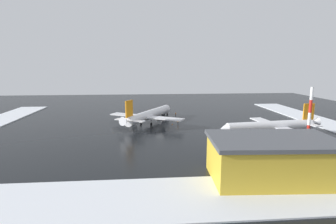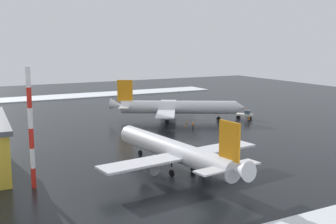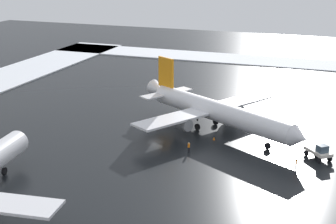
{
  "view_description": "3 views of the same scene",
  "coord_description": "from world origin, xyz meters",
  "px_view_note": "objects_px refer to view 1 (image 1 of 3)",
  "views": [
    {
      "loc": [
        -5.04,
        -92.39,
        23.04
      ],
      "look_at": [
        3.54,
        7.04,
        5.27
      ],
      "focal_mm": 28.0,
      "sensor_mm": 36.0,
      "label": 1
    },
    {
      "loc": [
        96.26,
        -45.23,
        21.71
      ],
      "look_at": [
        -2.01,
        6.87,
        2.86
      ],
      "focal_mm": 45.0,
      "sensor_mm": 36.0,
      "label": 2
    },
    {
      "loc": [
        80.76,
        31.97,
        30.86
      ],
      "look_at": [
        -0.56,
        2.26,
        3.61
      ],
      "focal_mm": 55.0,
      "sensor_mm": 36.0,
      "label": 3
    }
  ],
  "objects_px": {
    "ground_crew_mid_apron": "(149,111)",
    "cargo_hangar": "(272,159)",
    "airplane_far_rear": "(149,115)",
    "ground_crew_beside_wing": "(176,114)",
    "pushback_tug": "(164,112)",
    "antenna_mast": "(309,125)",
    "traffic_cone_near_nose": "(161,122)",
    "ground_crew_near_tug": "(178,122)",
    "traffic_cone_mid_line": "(172,124)",
    "airplane_distant_tail": "(273,126)"
  },
  "relations": [
    {
      "from": "ground_crew_mid_apron",
      "to": "cargo_hangar",
      "type": "relative_size",
      "value": 0.07
    },
    {
      "from": "airplane_far_rear",
      "to": "ground_crew_beside_wing",
      "type": "distance_m",
      "value": 20.26
    },
    {
      "from": "pushback_tug",
      "to": "antenna_mast",
      "type": "xyz_separation_m",
      "value": [
        30.19,
        -63.33,
        7.78
      ]
    },
    {
      "from": "traffic_cone_near_nose",
      "to": "ground_crew_near_tug",
      "type": "bearing_deg",
      "value": -19.03
    },
    {
      "from": "ground_crew_near_tug",
      "to": "traffic_cone_mid_line",
      "type": "xyz_separation_m",
      "value": [
        -2.39,
        -0.79,
        -0.7
      ]
    },
    {
      "from": "cargo_hangar",
      "to": "ground_crew_beside_wing",
      "type": "bearing_deg",
      "value": 102.66
    },
    {
      "from": "airplane_distant_tail",
      "to": "ground_crew_mid_apron",
      "type": "relative_size",
      "value": 20.85
    },
    {
      "from": "ground_crew_mid_apron",
      "to": "antenna_mast",
      "type": "bearing_deg",
      "value": -15.98
    },
    {
      "from": "airplane_distant_tail",
      "to": "pushback_tug",
      "type": "bearing_deg",
      "value": -57.87
    },
    {
      "from": "cargo_hangar",
      "to": "traffic_cone_mid_line",
      "type": "relative_size",
      "value": 46.93
    },
    {
      "from": "ground_crew_beside_wing",
      "to": "ground_crew_mid_apron",
      "type": "xyz_separation_m",
      "value": [
        -11.96,
        8.56,
        0.0
      ]
    },
    {
      "from": "ground_crew_mid_apron",
      "to": "cargo_hangar",
      "type": "xyz_separation_m",
      "value": [
        23.51,
        -78.25,
        3.47
      ]
    },
    {
      "from": "antenna_mast",
      "to": "pushback_tug",
      "type": "bearing_deg",
      "value": 115.49
    },
    {
      "from": "ground_crew_beside_wing",
      "to": "airplane_far_rear",
      "type": "bearing_deg",
      "value": 12.85
    },
    {
      "from": "ground_crew_mid_apron",
      "to": "traffic_cone_near_nose",
      "type": "xyz_separation_m",
      "value": [
        4.17,
        -23.13,
        -0.7
      ]
    },
    {
      "from": "ground_crew_beside_wing",
      "to": "ground_crew_mid_apron",
      "type": "bearing_deg",
      "value": -73.89
    },
    {
      "from": "ground_crew_beside_wing",
      "to": "traffic_cone_near_nose",
      "type": "distance_m",
      "value": 16.54
    },
    {
      "from": "ground_crew_mid_apron",
      "to": "traffic_cone_mid_line",
      "type": "distance_m",
      "value": 27.63
    },
    {
      "from": "airplane_far_rear",
      "to": "ground_crew_mid_apron",
      "type": "xyz_separation_m",
      "value": [
        0.63,
        24.2,
        -2.71
      ]
    },
    {
      "from": "airplane_far_rear",
      "to": "ground_crew_mid_apron",
      "type": "bearing_deg",
      "value": 28.37
    },
    {
      "from": "traffic_cone_mid_line",
      "to": "ground_crew_mid_apron",
      "type": "bearing_deg",
      "value": 108.05
    },
    {
      "from": "pushback_tug",
      "to": "antenna_mast",
      "type": "bearing_deg",
      "value": -105.69
    },
    {
      "from": "cargo_hangar",
      "to": "traffic_cone_near_nose",
      "type": "bearing_deg",
      "value": 112.59
    },
    {
      "from": "airplane_distant_tail",
      "to": "antenna_mast",
      "type": "height_order",
      "value": "antenna_mast"
    },
    {
      "from": "ground_crew_mid_apron",
      "to": "ground_crew_near_tug",
      "type": "bearing_deg",
      "value": -20.8
    },
    {
      "from": "pushback_tug",
      "to": "traffic_cone_near_nose",
      "type": "distance_m",
      "value": 17.63
    },
    {
      "from": "antenna_mast",
      "to": "cargo_hangar",
      "type": "height_order",
      "value": "antenna_mast"
    },
    {
      "from": "ground_crew_beside_wing",
      "to": "ground_crew_near_tug",
      "type": "relative_size",
      "value": 1.0
    },
    {
      "from": "pushback_tug",
      "to": "antenna_mast",
      "type": "height_order",
      "value": "antenna_mast"
    },
    {
      "from": "airplane_distant_tail",
      "to": "cargo_hangar",
      "type": "xyz_separation_m",
      "value": [
        -16.06,
        -31.86,
        0.94
      ]
    },
    {
      "from": "airplane_distant_tail",
      "to": "traffic_cone_mid_line",
      "type": "xyz_separation_m",
      "value": [
        -31.01,
        20.14,
        -3.22
      ]
    },
    {
      "from": "traffic_cone_mid_line",
      "to": "airplane_distant_tail",
      "type": "bearing_deg",
      "value": -33.0
    },
    {
      "from": "pushback_tug",
      "to": "ground_crew_beside_wing",
      "type": "bearing_deg",
      "value": -69.45
    },
    {
      "from": "antenna_mast",
      "to": "cargo_hangar",
      "type": "distance_m",
      "value": 16.86
    },
    {
      "from": "ground_crew_mid_apron",
      "to": "traffic_cone_near_nose",
      "type": "bearing_deg",
      "value": -33.85
    },
    {
      "from": "ground_crew_mid_apron",
      "to": "ground_crew_near_tug",
      "type": "distance_m",
      "value": 27.72
    },
    {
      "from": "airplane_far_rear",
      "to": "traffic_cone_near_nose",
      "type": "relative_size",
      "value": 61.89
    },
    {
      "from": "airplane_far_rear",
      "to": "cargo_hangar",
      "type": "xyz_separation_m",
      "value": [
        24.14,
        -54.06,
        0.76
      ]
    },
    {
      "from": "airplane_far_rear",
      "to": "pushback_tug",
      "type": "height_order",
      "value": "airplane_far_rear"
    },
    {
      "from": "airplane_far_rear",
      "to": "airplane_distant_tail",
      "type": "xyz_separation_m",
      "value": [
        40.2,
        -22.2,
        -0.18
      ]
    },
    {
      "from": "airplane_far_rear",
      "to": "cargo_hangar",
      "type": "distance_m",
      "value": 59.21
    },
    {
      "from": "antenna_mast",
      "to": "ground_crew_near_tug",
      "type": "bearing_deg",
      "value": 120.72
    },
    {
      "from": "airplane_distant_tail",
      "to": "airplane_far_rear",
      "type": "bearing_deg",
      "value": -35.75
    },
    {
      "from": "airplane_far_rear",
      "to": "traffic_cone_mid_line",
      "type": "height_order",
      "value": "airplane_far_rear"
    },
    {
      "from": "cargo_hangar",
      "to": "ground_crew_near_tug",
      "type": "bearing_deg",
      "value": 106.63
    },
    {
      "from": "airplane_far_rear",
      "to": "traffic_cone_mid_line",
      "type": "distance_m",
      "value": 10.02
    },
    {
      "from": "airplane_far_rear",
      "to": "airplane_distant_tail",
      "type": "relative_size",
      "value": 0.95
    },
    {
      "from": "airplane_far_rear",
      "to": "ground_crew_mid_apron",
      "type": "height_order",
      "value": "airplane_far_rear"
    },
    {
      "from": "airplane_far_rear",
      "to": "airplane_distant_tail",
      "type": "height_order",
      "value": "airplane_far_rear"
    },
    {
      "from": "ground_crew_near_tug",
      "to": "airplane_distant_tail",
      "type": "bearing_deg",
      "value": 136.86
    }
  ]
}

